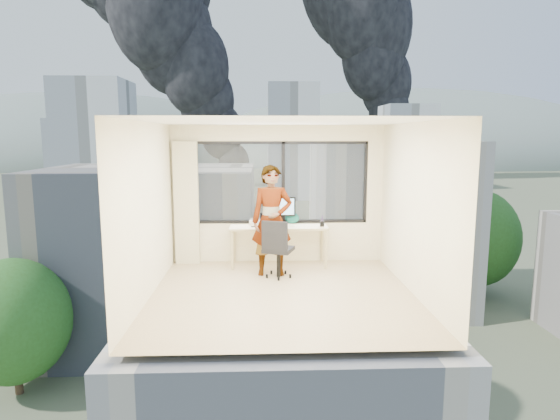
{
  "coord_description": "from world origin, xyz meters",
  "views": [
    {
      "loc": [
        -0.31,
        -6.94,
        2.39
      ],
      "look_at": [
        0.0,
        1.0,
        1.15
      ],
      "focal_mm": 30.32,
      "sensor_mm": 36.0,
      "label": 1
    }
  ],
  "objects_px": {
    "game_console": "(258,221)",
    "handbag": "(292,218)",
    "person": "(272,221)",
    "laptop": "(270,221)",
    "chair": "(278,248)",
    "desk": "(279,246)",
    "monitor": "(281,211)"
  },
  "relations": [
    {
      "from": "person",
      "to": "monitor",
      "type": "relative_size",
      "value": 3.62
    },
    {
      "from": "chair",
      "to": "laptop",
      "type": "height_order",
      "value": "chair"
    },
    {
      "from": "handbag",
      "to": "game_console",
      "type": "bearing_deg",
      "value": -169.77
    },
    {
      "from": "game_console",
      "to": "handbag",
      "type": "relative_size",
      "value": 1.2
    },
    {
      "from": "desk",
      "to": "chair",
      "type": "height_order",
      "value": "chair"
    },
    {
      "from": "chair",
      "to": "handbag",
      "type": "distance_m",
      "value": 1.09
    },
    {
      "from": "laptop",
      "to": "handbag",
      "type": "relative_size",
      "value": 1.37
    },
    {
      "from": "chair",
      "to": "person",
      "type": "xyz_separation_m",
      "value": [
        -0.11,
        0.17,
        0.44
      ]
    },
    {
      "from": "chair",
      "to": "desk",
      "type": "bearing_deg",
      "value": 107.34
    },
    {
      "from": "game_console",
      "to": "handbag",
      "type": "bearing_deg",
      "value": 3.88
    },
    {
      "from": "desk",
      "to": "monitor",
      "type": "relative_size",
      "value": 3.41
    },
    {
      "from": "desk",
      "to": "game_console",
      "type": "xyz_separation_m",
      "value": [
        -0.38,
        0.26,
        0.41
      ]
    },
    {
      "from": "laptop",
      "to": "desk",
      "type": "bearing_deg",
      "value": 15.13
    },
    {
      "from": "person",
      "to": "game_console",
      "type": "bearing_deg",
      "value": 105.61
    },
    {
      "from": "monitor",
      "to": "game_console",
      "type": "bearing_deg",
      "value": 161.45
    },
    {
      "from": "chair",
      "to": "game_console",
      "type": "bearing_deg",
      "value": 128.43
    },
    {
      "from": "monitor",
      "to": "handbag",
      "type": "distance_m",
      "value": 0.28
    },
    {
      "from": "desk",
      "to": "person",
      "type": "height_order",
      "value": "person"
    },
    {
      "from": "laptop",
      "to": "handbag",
      "type": "bearing_deg",
      "value": 27.71
    },
    {
      "from": "person",
      "to": "game_console",
      "type": "height_order",
      "value": "person"
    },
    {
      "from": "person",
      "to": "chair",
      "type": "bearing_deg",
      "value": -57.46
    },
    {
      "from": "monitor",
      "to": "game_console",
      "type": "relative_size",
      "value": 1.65
    },
    {
      "from": "chair",
      "to": "laptop",
      "type": "bearing_deg",
      "value": 119.8
    },
    {
      "from": "desk",
      "to": "handbag",
      "type": "distance_m",
      "value": 0.59
    },
    {
      "from": "monitor",
      "to": "laptop",
      "type": "bearing_deg",
      "value": -138.96
    },
    {
      "from": "desk",
      "to": "monitor",
      "type": "distance_m",
      "value": 0.66
    },
    {
      "from": "desk",
      "to": "game_console",
      "type": "height_order",
      "value": "game_console"
    },
    {
      "from": "desk",
      "to": "handbag",
      "type": "bearing_deg",
      "value": 41.45
    },
    {
      "from": "chair",
      "to": "game_console",
      "type": "relative_size",
      "value": 3.21
    },
    {
      "from": "handbag",
      "to": "desk",
      "type": "bearing_deg",
      "value": -125.99
    },
    {
      "from": "monitor",
      "to": "handbag",
      "type": "bearing_deg",
      "value": 22.02
    },
    {
      "from": "desk",
      "to": "person",
      "type": "xyz_separation_m",
      "value": [
        -0.14,
        -0.59,
        0.58
      ]
    }
  ]
}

